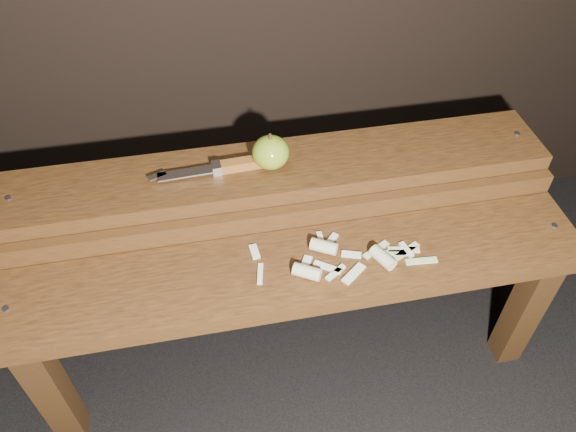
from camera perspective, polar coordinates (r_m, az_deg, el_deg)
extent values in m
plane|color=black|center=(1.50, 0.45, -13.71)|extent=(60.00, 60.00, 0.00)
cube|color=#321D0C|center=(1.34, -22.89, -15.98)|extent=(0.06, 0.06, 0.38)
cube|color=#321D0C|center=(1.46, 22.90, -8.68)|extent=(0.06, 0.06, 0.38)
cube|color=#41250F|center=(1.14, 1.06, -5.63)|extent=(1.20, 0.20, 0.04)
cylinder|color=slate|center=(1.19, -26.74, -8.43)|extent=(0.01, 0.01, 0.00)
cylinder|color=slate|center=(1.33, 25.46, -0.90)|extent=(0.01, 0.01, 0.00)
cube|color=#321D0C|center=(1.48, -22.27, -5.02)|extent=(0.06, 0.06, 0.46)
cube|color=#321D0C|center=(1.59, 18.50, 0.68)|extent=(0.06, 0.06, 0.46)
cube|color=#41250F|center=(1.19, -0.05, -0.17)|extent=(1.20, 0.02, 0.05)
cube|color=#41250F|center=(1.24, -0.98, 4.56)|extent=(1.20, 0.18, 0.04)
cylinder|color=slate|center=(1.28, -26.54, 1.63)|extent=(0.01, 0.01, 0.00)
cylinder|color=slate|center=(1.41, 22.26, 7.73)|extent=(0.01, 0.01, 0.00)
ellipsoid|color=olive|center=(1.20, -1.78, 6.47)|extent=(0.08, 0.08, 0.07)
cylinder|color=#382314|center=(1.17, -1.83, 8.06)|extent=(0.01, 0.01, 0.01)
cube|color=brown|center=(1.21, -4.34, 5.32)|extent=(0.11, 0.03, 0.02)
cube|color=silver|center=(1.21, -7.26, 4.83)|extent=(0.02, 0.03, 0.02)
cube|color=silver|center=(1.20, -10.42, 4.29)|extent=(0.12, 0.03, 0.00)
cube|color=silver|center=(1.21, -13.15, 3.99)|extent=(0.04, 0.03, 0.00)
cube|color=beige|center=(1.17, 4.23, -2.73)|extent=(0.05, 0.05, 0.01)
cube|color=beige|center=(1.12, 4.06, -5.21)|extent=(0.05, 0.04, 0.01)
cube|color=beige|center=(1.15, 6.45, -3.90)|extent=(0.04, 0.03, 0.01)
cube|color=beige|center=(1.13, 1.78, -4.99)|extent=(0.04, 0.05, 0.01)
cube|color=beige|center=(1.17, 3.34, -2.32)|extent=(0.01, 0.04, 0.01)
cube|color=beige|center=(1.12, 6.69, -5.84)|extent=(0.06, 0.05, 0.01)
cube|color=beige|center=(1.15, -3.43, -3.63)|extent=(0.02, 0.04, 0.01)
cube|color=beige|center=(1.12, 4.86, -5.74)|extent=(0.05, 0.04, 0.01)
cube|color=beige|center=(1.18, 11.93, -3.35)|extent=(0.02, 0.04, 0.01)
cube|color=beige|center=(1.11, -2.84, -5.87)|extent=(0.02, 0.05, 0.01)
cylinder|color=#C9BB8C|center=(1.10, 1.94, -5.70)|extent=(0.06, 0.05, 0.03)
cylinder|color=#C9BB8C|center=(1.15, 3.67, -3.11)|extent=(0.06, 0.05, 0.03)
cylinder|color=#C9BB8C|center=(1.14, 9.61, -4.19)|extent=(0.05, 0.06, 0.03)
cube|color=#BCC988|center=(1.16, 13.39, -4.46)|extent=(0.07, 0.02, 0.00)
cube|color=#BCC988|center=(1.17, 10.41, -3.73)|extent=(0.07, 0.03, 0.00)
cube|color=#BCC988|center=(1.17, 8.94, -3.40)|extent=(0.06, 0.04, 0.00)
cube|color=#BCC988|center=(1.18, 11.67, -3.38)|extent=(0.07, 0.03, 0.00)
cube|color=#BCC988|center=(1.18, 11.95, -3.50)|extent=(0.06, 0.04, 0.00)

